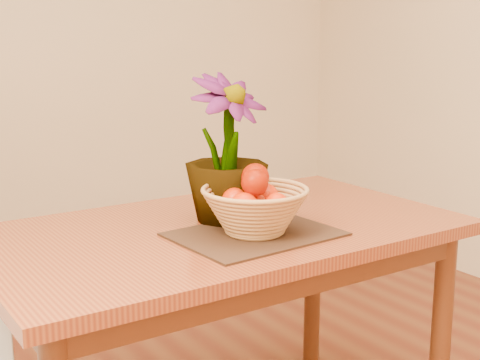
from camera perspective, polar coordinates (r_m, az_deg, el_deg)
wall_back at (r=3.71m, az=-18.12°, el=12.42°), size 4.00×0.02×2.70m
table at (r=2.01m, az=-1.48°, el=-6.28°), size 1.40×0.80×0.75m
placemat at (r=1.88m, az=1.27°, el=-4.64°), size 0.46×0.36×0.01m
wicker_basket at (r=1.86m, az=1.28°, el=-2.76°), size 0.30×0.30×0.12m
orange_pile at (r=1.85m, az=1.29°, el=-1.00°), size 0.19×0.19×0.14m
potted_plant at (r=1.97m, az=-1.16°, el=2.64°), size 0.30×0.30×0.44m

